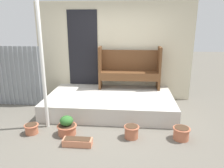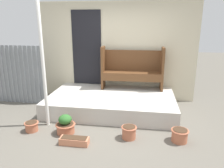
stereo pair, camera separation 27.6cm
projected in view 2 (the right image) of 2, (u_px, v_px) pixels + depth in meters
name	position (u px, v px, depth m)	size (l,w,h in m)	color
ground_plane	(105.00, 126.00, 4.53)	(24.00, 24.00, 0.00)	#666056
porch_slab	(112.00, 102.00, 5.32)	(2.99, 1.78, 0.38)	beige
house_wall	(115.00, 52.00, 5.89)	(4.19, 0.08, 2.60)	beige
support_post	(43.00, 67.00, 4.26)	(0.07, 0.07, 2.47)	white
bench	(132.00, 68.00, 5.67)	(1.59, 0.44, 1.10)	brown
flower_pot_left	(32.00, 126.00, 4.31)	(0.28, 0.28, 0.19)	#B76647
flower_pot_middle	(65.00, 125.00, 4.21)	(0.38, 0.38, 0.38)	#B76647
flower_pot_right	(129.00, 132.00, 4.03)	(0.29, 0.29, 0.24)	#B76647
flower_pot_far_right	(180.00, 135.00, 3.92)	(0.32, 0.32, 0.24)	#B76647
planter_box_rect	(74.00, 141.00, 3.85)	(0.51, 0.18, 0.13)	tan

